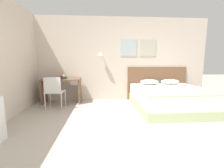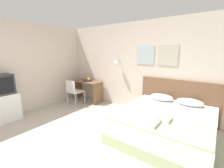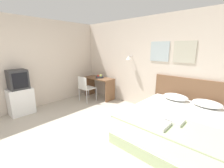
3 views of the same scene
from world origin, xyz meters
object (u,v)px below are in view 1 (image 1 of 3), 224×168
at_px(pillow_right, 170,82).
at_px(desk, 62,86).
at_px(folded_towel_mid_bed, 183,92).
at_px(pillow_left, 149,82).
at_px(fruit_bowl, 62,77).
at_px(desk_chair, 54,90).
at_px(bed, 170,98).
at_px(throw_blanket, 182,92).
at_px(headboard, 157,83).
at_px(folded_towel_near_foot, 183,89).

bearing_deg(pillow_right, desk, -179.64).
relative_size(pillow_right, folded_towel_mid_bed, 1.76).
bearing_deg(pillow_left, fruit_bowl, -179.60).
bearing_deg(pillow_right, desk_chair, -169.63).
bearing_deg(fruit_bowl, folded_towel_mid_bed, -26.30).
bearing_deg(bed, pillow_right, 66.24).
bearing_deg(pillow_left, folded_towel_mid_bed, -79.82).
relative_size(throw_blanket, fruit_bowl, 6.35).
relative_size(bed, pillow_left, 3.38).
distance_m(folded_towel_mid_bed, desk, 3.31).
height_order(pillow_right, folded_towel_mid_bed, pillow_right).
bearing_deg(desk, headboard, 5.37).
relative_size(pillow_left, pillow_right, 1.00).
bearing_deg(headboard, desk, -174.63).
relative_size(folded_towel_near_foot, desk, 0.24).
distance_m(bed, desk, 3.14).
xyz_separation_m(throw_blanket, folded_towel_near_foot, (0.09, 0.14, 0.04)).
distance_m(headboard, folded_towel_mid_bed, 1.74).
bearing_deg(headboard, folded_towel_mid_bed, -92.29).
relative_size(throw_blanket, desk_chair, 2.07).
relative_size(pillow_right, folded_towel_near_foot, 2.19).
height_order(folded_towel_near_foot, fruit_bowl, fruit_bowl).
bearing_deg(pillow_left, headboard, 38.36).
xyz_separation_m(folded_towel_mid_bed, fruit_bowl, (-2.95, 1.46, 0.19)).
bearing_deg(bed, folded_towel_near_foot, -78.51).
distance_m(bed, pillow_left, 0.90).
distance_m(folded_towel_near_foot, desk_chair, 3.23).
bearing_deg(desk, bed, -13.63).
relative_size(pillow_left, desk, 0.53).
bearing_deg(bed, throw_blanket, -90.00).
distance_m(desk, desk_chair, 0.61).
height_order(bed, pillow_right, pillow_right).
relative_size(headboard, pillow_left, 3.33).
relative_size(desk_chair, fruit_bowl, 3.07).
distance_m(pillow_right, folded_towel_mid_bed, 1.53).
bearing_deg(headboard, pillow_left, -141.64).
height_order(pillow_right, desk_chair, desk_chair).
xyz_separation_m(pillow_right, folded_towel_mid_bed, (-0.40, -1.48, -0.02)).
xyz_separation_m(folded_towel_near_foot, fruit_bowl, (-3.11, 1.18, 0.19)).
distance_m(throw_blanket, fruit_bowl, 3.30).
relative_size(bed, desk_chair, 2.30).
distance_m(bed, folded_towel_near_foot, 0.56).
height_order(pillow_left, folded_towel_near_foot, pillow_left).
distance_m(headboard, fruit_bowl, 3.04).
xyz_separation_m(bed, pillow_left, (-0.33, 0.76, 0.35)).
height_order(bed, fruit_bowl, fruit_bowl).
relative_size(pillow_left, throw_blanket, 0.33).
xyz_separation_m(desk_chair, fruit_bowl, (0.07, 0.61, 0.27)).
bearing_deg(folded_towel_near_foot, headboard, 93.48).
distance_m(pillow_right, desk, 3.38).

